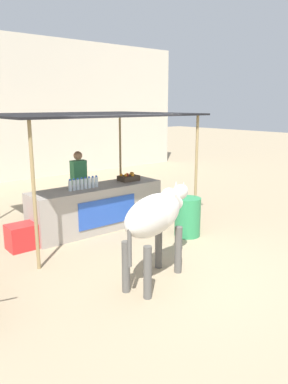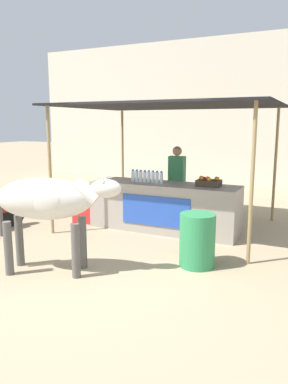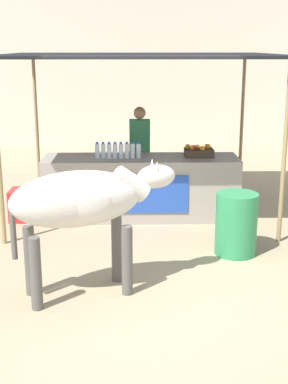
% 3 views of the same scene
% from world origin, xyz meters
% --- Properties ---
extents(ground_plane, '(60.00, 60.00, 0.00)m').
position_xyz_m(ground_plane, '(0.00, 0.00, 0.00)').
color(ground_plane, tan).
extents(building_wall_far, '(16.00, 0.50, 5.06)m').
position_xyz_m(building_wall_far, '(0.00, 8.83, 2.53)').
color(building_wall_far, beige).
rests_on(building_wall_far, ground).
extents(stall_counter, '(3.00, 0.82, 0.96)m').
position_xyz_m(stall_counter, '(0.00, 2.20, 0.48)').
color(stall_counter, '#9E9389').
rests_on(stall_counter, ground).
extents(stall_awning, '(4.20, 3.20, 2.50)m').
position_xyz_m(stall_awning, '(0.00, 2.50, 2.40)').
color(stall_awning, black).
rests_on(stall_awning, ground).
extents(water_bottle_row, '(0.70, 0.07, 0.25)m').
position_xyz_m(water_bottle_row, '(-0.35, 2.15, 1.07)').
color(water_bottle_row, silver).
rests_on(water_bottle_row, stall_counter).
extents(fruit_crate, '(0.44, 0.32, 0.18)m').
position_xyz_m(fruit_crate, '(0.90, 2.25, 1.03)').
color(fruit_crate, '#3F3326').
rests_on(fruit_crate, stall_counter).
extents(vendor_behind_counter, '(0.34, 0.22, 1.65)m').
position_xyz_m(vendor_behind_counter, '(-0.01, 2.95, 0.85)').
color(vendor_behind_counter, '#383842').
rests_on(vendor_behind_counter, ground).
extents(cooler_box, '(0.60, 0.44, 0.48)m').
position_xyz_m(cooler_box, '(-1.72, 2.10, 0.24)').
color(cooler_box, red).
rests_on(cooler_box, ground).
extents(water_barrel, '(0.54, 0.54, 0.81)m').
position_xyz_m(water_barrel, '(1.21, 0.63, 0.41)').
color(water_barrel, '#2D8C51').
rests_on(water_barrel, ground).
extents(cow, '(1.83, 0.96, 1.44)m').
position_xyz_m(cow, '(-0.65, -0.49, 1.03)').
color(cow, silver).
rests_on(cow, ground).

